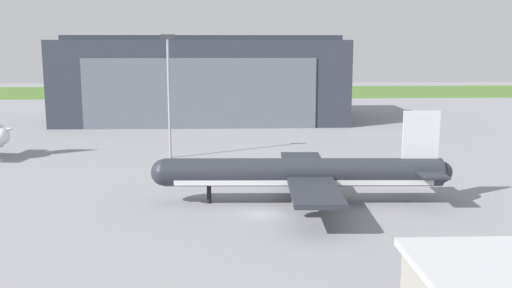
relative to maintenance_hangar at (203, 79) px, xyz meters
name	(u,v)px	position (x,y,z in m)	size (l,w,h in m)	color
ground_plane	(260,214)	(10.81, -85.79, -10.33)	(440.00, 440.00, 0.00)	gray
grass_field_strip	(241,92)	(10.81, 81.86, -10.29)	(440.00, 56.00, 0.08)	#4A712E
maintenance_hangar	(203,79)	(0.00, 0.00, 0.00)	(70.76, 35.27, 21.59)	#2D333D
airliner_near_right	(303,173)	(16.37, -81.29, -6.50)	(37.60, 28.54, 11.67)	#282B33
apron_light_mast	(169,87)	(-3.32, -51.68, 1.95)	(2.40, 0.50, 21.22)	#99999E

